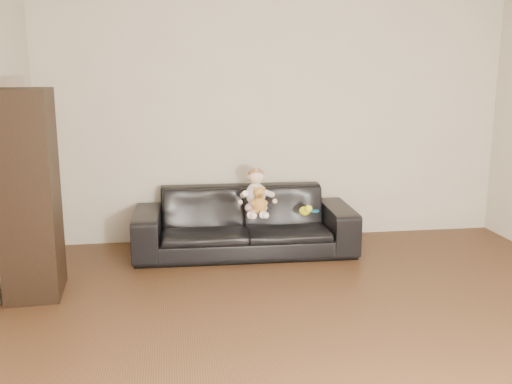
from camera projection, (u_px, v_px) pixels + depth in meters
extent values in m
plane|color=#452B18|center=(352.00, 355.00, 3.71)|extent=(5.50, 5.50, 0.00)
plane|color=beige|center=(277.00, 120.00, 6.10)|extent=(5.00, 0.00, 5.00)
imported|color=black|center=(244.00, 221.00, 5.76)|extent=(2.22, 0.91, 0.64)
cube|color=black|center=(29.00, 194.00, 4.57)|extent=(0.46, 0.60, 1.68)
cube|color=silver|center=(28.00, 147.00, 4.50)|extent=(0.20, 0.26, 0.28)
ellipsoid|color=#F4CECE|center=(256.00, 208.00, 5.64)|extent=(0.28, 0.26, 0.12)
ellipsoid|color=white|center=(256.00, 194.00, 5.63)|extent=(0.24, 0.21, 0.24)
sphere|color=beige|center=(256.00, 176.00, 5.58)|extent=(0.19, 0.19, 0.15)
ellipsoid|color=#8C603F|center=(256.00, 174.00, 5.58)|extent=(0.20, 0.20, 0.11)
cylinder|color=#F4CECE|center=(253.00, 213.00, 5.50)|extent=(0.12, 0.20, 0.07)
cylinder|color=#F4CECE|center=(263.00, 213.00, 5.51)|extent=(0.12, 0.20, 0.07)
sphere|color=white|center=(254.00, 216.00, 5.40)|extent=(0.08, 0.08, 0.06)
sphere|color=white|center=(266.00, 215.00, 5.42)|extent=(0.08, 0.08, 0.06)
cylinder|color=white|center=(244.00, 194.00, 5.56)|extent=(0.10, 0.17, 0.10)
cylinder|color=white|center=(269.00, 194.00, 5.59)|extent=(0.10, 0.17, 0.10)
ellipsoid|color=#B37A33|center=(259.00, 204.00, 5.49)|extent=(0.17, 0.16, 0.16)
sphere|color=#B37A33|center=(259.00, 193.00, 5.45)|extent=(0.14, 0.14, 0.10)
sphere|color=#B37A33|center=(255.00, 189.00, 5.45)|extent=(0.05, 0.05, 0.04)
sphere|color=#B37A33|center=(263.00, 189.00, 5.46)|extent=(0.05, 0.05, 0.04)
sphere|color=#593819|center=(260.00, 195.00, 5.41)|extent=(0.05, 0.05, 0.04)
ellipsoid|color=#D7E61B|center=(305.00, 211.00, 5.57)|extent=(0.12, 0.14, 0.09)
sphere|color=red|center=(308.00, 210.00, 5.68)|extent=(0.06, 0.06, 0.06)
cylinder|color=#187BC5|center=(315.00, 211.00, 5.74)|extent=(0.11, 0.11, 0.01)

